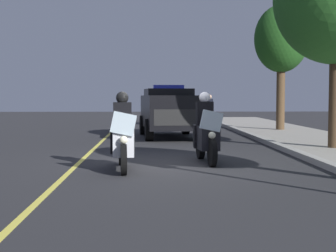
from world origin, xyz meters
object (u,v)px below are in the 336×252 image
Objects in this scene: police_motorcycle_lead_left at (123,138)px; tree_far_back at (281,40)px; cyclist_background at (209,112)px; police_motorcycle_lead_right at (206,134)px; police_suv at (169,110)px.

police_motorcycle_lead_left is 13.70m from tree_far_back.
police_motorcycle_lead_right is at bearing -7.18° from cyclist_background.
tree_far_back is (-2.88, 5.17, 3.07)m from police_suv.
police_motorcycle_lead_left is 8.78m from police_suv.
police_suv is 0.90× the size of tree_far_back.
police_suv is 2.87× the size of cyclist_background.
police_suv is 6.67m from tree_far_back.
tree_far_back is (-11.56, 6.51, 3.43)m from police_motorcycle_lead_left.
police_motorcycle_lead_left and police_motorcycle_lead_right have the same top height.
police_suv is at bearing 171.21° from police_motorcycle_lead_left.
police_suv is 5.21m from cyclist_background.
tree_far_back reaches higher than police_suv.
cyclist_background is (-4.74, 2.16, -0.22)m from police_suv.
police_motorcycle_lead_left is at bearing -14.65° from cyclist_background.
police_motorcycle_lead_left is 2.27m from police_motorcycle_lead_right.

